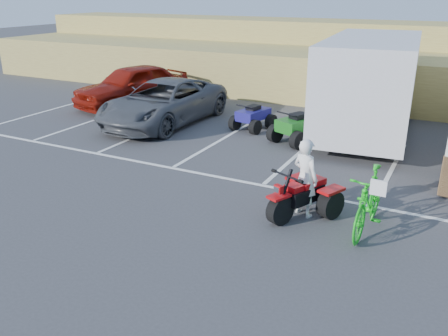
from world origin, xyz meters
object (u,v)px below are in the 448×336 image
at_px(green_dirt_bike, 369,201).
at_px(quad_atv_blue, 253,129).
at_px(red_car, 132,85).
at_px(quad_atv_green, 297,142).
at_px(grey_pickup, 164,102).
at_px(cargo_trailer, 370,83).
at_px(red_trike_atv, 298,216).
at_px(rider, 305,178).

height_order(green_dirt_bike, quad_atv_blue, green_dirt_bike).
xyz_separation_m(red_car, quad_atv_green, (7.86, -1.74, -0.85)).
height_order(grey_pickup, cargo_trailer, cargo_trailer).
bearing_deg(red_trike_atv, red_car, 168.59).
xyz_separation_m(rider, quad_atv_green, (-1.82, 4.93, -0.86)).
distance_m(cargo_trailer, quad_atv_blue, 4.18).
relative_size(quad_atv_blue, quad_atv_green, 0.88).
bearing_deg(red_car, red_trike_atv, -17.88).
bearing_deg(quad_atv_blue, grey_pickup, -155.05).
bearing_deg(quad_atv_green, red_car, -169.35).
relative_size(rider, red_car, 0.34).
distance_m(rider, quad_atv_blue, 6.84).
bearing_deg(quad_atv_green, red_trike_atv, -47.68).
xyz_separation_m(rider, green_dirt_bike, (1.37, -0.11, -0.21)).
relative_size(grey_pickup, red_car, 1.12).
xyz_separation_m(red_trike_atv, grey_pickup, (-6.88, 5.06, 0.78)).
height_order(rider, grey_pickup, rider).
xyz_separation_m(rider, grey_pickup, (-6.94, 4.93, -0.08)).
relative_size(red_car, cargo_trailer, 0.71).
bearing_deg(quad_atv_green, green_dirt_bike, -34.52).
bearing_deg(cargo_trailer, red_trike_atv, -94.75).
bearing_deg(red_trike_atv, cargo_trailer, 114.29).
bearing_deg(quad_atv_green, cargo_trailer, 72.42).
bearing_deg(grey_pickup, red_trike_atv, -35.11).
bearing_deg(rider, grey_pickup, -11.51).
distance_m(red_trike_atv, rider, 0.87).
relative_size(green_dirt_bike, cargo_trailer, 0.31).
distance_m(red_trike_atv, green_dirt_bike, 1.57).
relative_size(red_trike_atv, green_dirt_bike, 0.77).
height_order(red_trike_atv, quad_atv_blue, red_trike_atv).
xyz_separation_m(red_trike_atv, quad_atv_green, (-1.76, 5.07, 0.00)).
bearing_deg(cargo_trailer, quad_atv_blue, -166.14).
xyz_separation_m(green_dirt_bike, red_car, (-11.06, 6.79, 0.20)).
distance_m(green_dirt_bike, quad_atv_blue, 7.74).
relative_size(grey_pickup, quad_atv_green, 3.43).
xyz_separation_m(green_dirt_bike, quad_atv_green, (-3.20, 5.04, -0.65)).
xyz_separation_m(red_trike_atv, red_car, (-9.62, 6.81, 0.85)).
relative_size(red_trike_atv, quad_atv_blue, 1.15).
distance_m(grey_pickup, quad_atv_blue, 3.40).
height_order(rider, quad_atv_green, rider).
xyz_separation_m(cargo_trailer, quad_atv_green, (-1.71, -1.99, -1.72)).
bearing_deg(quad_atv_blue, cargo_trailer, 30.95).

